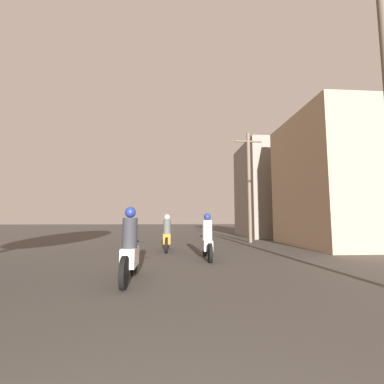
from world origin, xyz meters
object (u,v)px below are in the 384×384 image
at_px(motorcycle_white, 130,251).
at_px(motorcycle_silver, 207,241).
at_px(building_right_near, 345,181).
at_px(utility_pole_far, 249,184).
at_px(motorcycle_orange, 167,236).
at_px(building_right_far, 272,191).

distance_m(motorcycle_white, motorcycle_silver, 3.56).
height_order(building_right_near, utility_pole_far, building_right_near).
xyz_separation_m(motorcycle_orange, utility_pole_far, (4.65, 3.49, 2.73)).
bearing_deg(building_right_near, motorcycle_orange, -172.38).
bearing_deg(motorcycle_orange, utility_pole_far, 28.95).
distance_m(motorcycle_silver, motorcycle_orange, 2.71).
bearing_deg(utility_pole_far, motorcycle_white, -121.56).
bearing_deg(building_right_near, motorcycle_white, -146.29).
height_order(motorcycle_white, motorcycle_orange, motorcycle_white).
bearing_deg(motorcycle_silver, utility_pole_far, 58.00).
distance_m(motorcycle_silver, building_right_near, 8.66).
relative_size(motorcycle_white, building_right_near, 0.30).
relative_size(motorcycle_white, building_right_far, 0.28).
relative_size(motorcycle_white, motorcycle_silver, 1.00).
bearing_deg(building_right_far, building_right_near, -80.78).
distance_m(motorcycle_orange, building_right_far, 11.54).
bearing_deg(motorcycle_orange, building_right_near, -0.33).
relative_size(motorcycle_white, motorcycle_orange, 0.97).
relative_size(motorcycle_orange, building_right_near, 0.31).
bearing_deg(motorcycle_orange, motorcycle_silver, -66.76).
bearing_deg(utility_pole_far, motorcycle_silver, -119.19).
relative_size(motorcycle_silver, utility_pole_far, 0.30).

